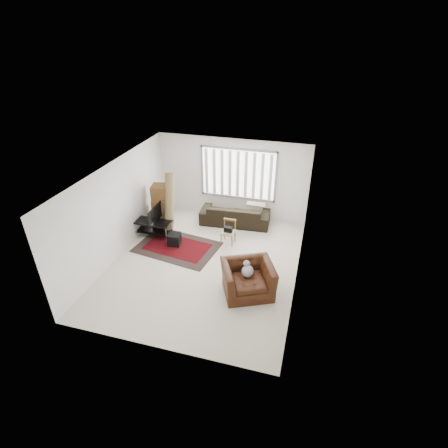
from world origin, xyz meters
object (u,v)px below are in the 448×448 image
object	(u,v)px
tv_stand	(154,226)
sofa	(235,211)
moving_boxes	(162,208)
armchair	(248,277)
side_chair	(228,231)

from	to	relation	value
tv_stand	sofa	bearing A→B (deg)	34.67
moving_boxes	sofa	bearing A→B (deg)	21.17
sofa	armchair	size ratio (longest dim) A/B	1.45
moving_boxes	side_chair	bearing A→B (deg)	-8.82
tv_stand	moving_boxes	xyz separation A→B (m)	(-0.01, 0.66, 0.28)
side_chair	moving_boxes	bearing A→B (deg)	172.10
moving_boxes	side_chair	world-z (taller)	moving_boxes
tv_stand	sofa	size ratio (longest dim) A/B	0.49
side_chair	armchair	distance (m)	2.28
tv_stand	moving_boxes	size ratio (longest dim) A/B	0.76
tv_stand	side_chair	bearing A→B (deg)	7.62
armchair	sofa	bearing A→B (deg)	84.35
sofa	side_chair	bearing A→B (deg)	90.38
side_chair	tv_stand	bearing A→B (deg)	-171.45
moving_boxes	side_chair	size ratio (longest dim) A/B	1.96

